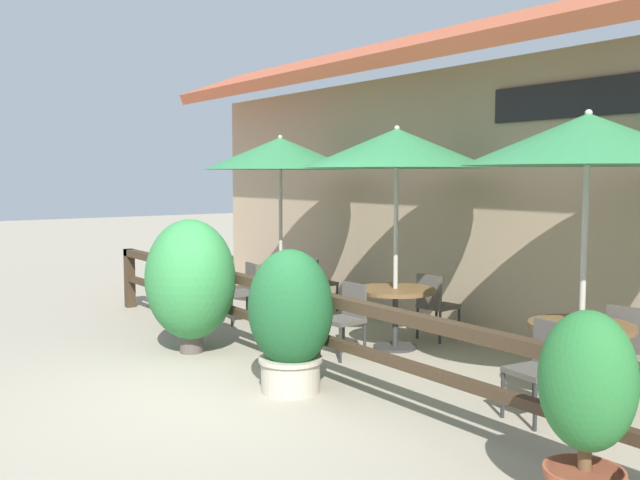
# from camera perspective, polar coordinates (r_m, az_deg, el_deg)

# --- Properties ---
(ground_plane) EXTENTS (60.00, 60.00, 0.00)m
(ground_plane) POSITION_cam_1_polar(r_m,az_deg,el_deg) (7.08, -7.85, -12.42)
(ground_plane) COLOR #9E937F
(building_facade) EXTENTS (14.28, 1.49, 4.23)m
(building_facade) POSITION_cam_1_polar(r_m,az_deg,el_deg) (9.40, 14.76, 5.19)
(building_facade) COLOR tan
(building_facade) RESTS_ON ground
(patio_railing) EXTENTS (10.40, 0.14, 0.95)m
(patio_railing) POSITION_cam_1_polar(r_m,az_deg,el_deg) (7.44, -0.72, -5.98)
(patio_railing) COLOR #3D2D1E
(patio_railing) RESTS_ON ground
(patio_umbrella_near) EXTENTS (2.30, 2.30, 2.74)m
(patio_umbrella_near) POSITION_cam_1_polar(r_m,az_deg,el_deg) (10.73, -3.20, 6.91)
(patio_umbrella_near) COLOR #B7B2A8
(patio_umbrella_near) RESTS_ON ground
(dining_table_near) EXTENTS (0.97, 0.97, 0.75)m
(dining_table_near) POSITION_cam_1_polar(r_m,az_deg,el_deg) (10.83, -3.15, -2.97)
(dining_table_near) COLOR brown
(dining_table_near) RESTS_ON ground
(chair_near_streetside) EXTENTS (0.48, 0.48, 0.86)m
(chair_near_streetside) POSITION_cam_1_polar(r_m,az_deg,el_deg) (10.45, -6.12, -3.94)
(chair_near_streetside) COLOR #514C47
(chair_near_streetside) RESTS_ON ground
(chair_near_wallside) EXTENTS (0.42, 0.42, 0.86)m
(chair_near_wallside) POSITION_cam_1_polar(r_m,az_deg,el_deg) (11.24, -0.24, -3.27)
(chair_near_wallside) COLOR #514C47
(chair_near_wallside) RESTS_ON ground
(patio_umbrella_middle) EXTENTS (2.30, 2.30, 2.74)m
(patio_umbrella_middle) POSITION_cam_1_polar(r_m,az_deg,el_deg) (8.73, 6.16, 7.29)
(patio_umbrella_middle) COLOR #B7B2A8
(patio_umbrella_middle) RESTS_ON ground
(dining_table_middle) EXTENTS (0.97, 0.97, 0.75)m
(dining_table_middle) POSITION_cam_1_polar(r_m,az_deg,el_deg) (8.86, 6.04, -4.82)
(dining_table_middle) COLOR brown
(dining_table_middle) RESTS_ON ground
(chair_middle_streetside) EXTENTS (0.44, 0.44, 0.86)m
(chair_middle_streetside) POSITION_cam_1_polar(r_m,az_deg,el_deg) (8.46, 2.11, -6.07)
(chair_middle_streetside) COLOR #514C47
(chair_middle_streetside) RESTS_ON ground
(chair_middle_wallside) EXTENTS (0.45, 0.45, 0.86)m
(chair_middle_wallside) POSITION_cam_1_polar(r_m,az_deg,el_deg) (9.41, 9.19, -4.99)
(chair_middle_wallside) COLOR #514C47
(chair_middle_wallside) RESTS_ON ground
(patio_umbrella_far) EXTENTS (2.30, 2.30, 2.74)m
(patio_umbrella_far) POSITION_cam_1_polar(r_m,az_deg,el_deg) (7.03, 20.63, 7.51)
(patio_umbrella_far) COLOR #B7B2A8
(patio_umbrella_far) RESTS_ON ground
(dining_table_far) EXTENTS (0.97, 0.97, 0.75)m
(dining_table_far) POSITION_cam_1_polar(r_m,az_deg,el_deg) (7.18, 20.16, -7.47)
(dining_table_far) COLOR brown
(dining_table_far) RESTS_ON ground
(chair_far_streetside) EXTENTS (0.46, 0.46, 0.86)m
(chair_far_streetside) POSITION_cam_1_polar(r_m,az_deg,el_deg) (6.60, 17.25, -9.54)
(chair_far_streetside) COLOR #514C47
(chair_far_streetside) RESTS_ON ground
(chair_far_wallside) EXTENTS (0.49, 0.49, 0.86)m
(chair_far_wallside) POSITION_cam_1_polar(r_m,az_deg,el_deg) (7.75, 23.62, -7.55)
(chair_far_wallside) COLOR #514C47
(chair_far_wallside) RESTS_ON ground
(potted_plant_broad_leaf) EXTENTS (1.18, 1.06, 1.62)m
(potted_plant_broad_leaf) POSITION_cam_1_polar(r_m,az_deg,el_deg) (8.71, -10.34, -3.18)
(potted_plant_broad_leaf) COLOR #564C47
(potted_plant_broad_leaf) RESTS_ON ground
(potted_plant_entrance_palm) EXTENTS (0.61, 0.55, 1.32)m
(potted_plant_entrance_palm) POSITION_cam_1_polar(r_m,az_deg,el_deg) (4.76, 20.54, -12.29)
(potted_plant_entrance_palm) COLOR #9E4C33
(potted_plant_entrance_palm) RESTS_ON ground
(potted_plant_tall_tropical) EXTENTS (0.90, 0.81, 1.42)m
(potted_plant_tall_tropical) POSITION_cam_1_polar(r_m,az_deg,el_deg) (7.06, -2.39, -6.17)
(potted_plant_tall_tropical) COLOR #B7AD99
(potted_plant_tall_tropical) RESTS_ON ground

